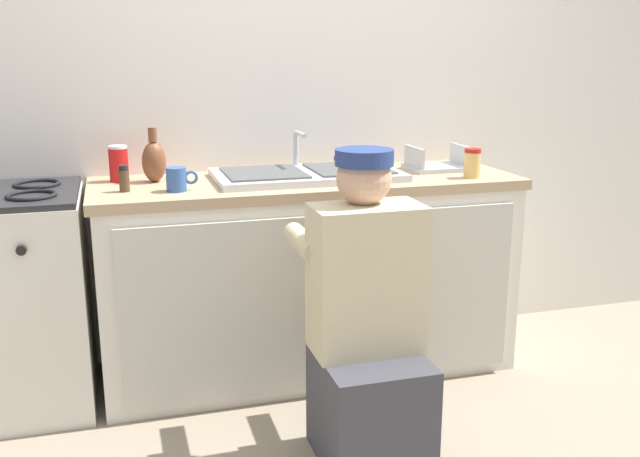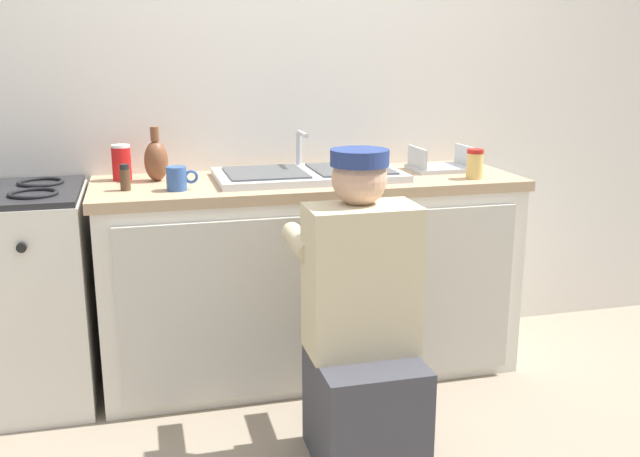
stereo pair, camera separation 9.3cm
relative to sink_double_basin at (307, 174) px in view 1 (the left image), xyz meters
name	(u,v)px [view 1 (the left image)]	position (x,y,z in m)	size (l,w,h in m)	color
ground_plane	(327,395)	(0.00, -0.30, -0.90)	(12.00, 12.00, 0.00)	gray
back_wall	(287,88)	(0.00, 0.35, 0.35)	(6.00, 0.10, 2.50)	silver
counter_cabinet	(308,280)	(0.00, -0.01, -0.48)	(1.80, 0.62, 0.84)	silver
countertop	(307,183)	(0.00, 0.00, -0.04)	(1.84, 0.62, 0.04)	tan
sink_double_basin	(307,174)	(0.00, 0.00, 0.00)	(0.80, 0.44, 0.19)	silver
stove_range	(8,301)	(-1.25, 0.00, -0.45)	(0.62, 0.62, 0.90)	silver
plumber_person	(367,335)	(0.01, -0.77, -0.44)	(0.42, 0.61, 1.10)	#3F3F47
spice_bottle_pepper	(124,179)	(-0.77, -0.09, 0.03)	(0.04, 0.04, 0.10)	#513823
vase_decorative	(154,161)	(-0.64, 0.10, 0.07)	(0.10, 0.10, 0.23)	brown
condiment_jar	(472,163)	(0.69, -0.19, 0.05)	(0.07, 0.07, 0.13)	#DBB760
dish_rack_tray	(438,164)	(0.64, 0.05, 0.01)	(0.28, 0.22, 0.11)	#B2B7BC
soda_cup_red	(119,164)	(-0.78, 0.15, 0.06)	(0.08, 0.08, 0.15)	red
coffee_mug	(177,179)	(-0.57, -0.13, 0.03)	(0.13, 0.08, 0.09)	#335699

